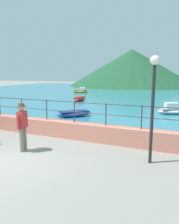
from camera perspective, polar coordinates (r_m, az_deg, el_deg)
ground_plane at (r=7.56m, az=-20.55°, el=-12.13°), size 120.00×120.00×0.00m
promenade_wall at (r=9.84m, az=-7.53°, el=-4.27°), size 20.00×0.56×0.70m
railing at (r=9.65m, az=-7.66°, el=1.26°), size 18.44×0.04×0.90m
lake_water at (r=31.27m, az=14.80°, el=4.68°), size 64.00×44.32×0.06m
hill_main at (r=50.02m, az=10.87°, el=11.23°), size 27.47×27.47×7.94m
person_walking at (r=8.13m, az=-17.04°, el=-3.13°), size 0.38×0.57×1.75m
lamp_post at (r=6.80m, az=16.22°, el=4.79°), size 0.28×0.28×3.28m
boat_2 at (r=22.07m, az=-2.62°, el=3.50°), size 1.22×2.41×1.86m
boat_3 at (r=13.95m, az=-4.08°, el=-0.37°), size 2.22×2.30×0.36m
boat_4 at (r=15.88m, az=21.10°, el=0.51°), size 2.47×1.77×0.76m
boat_7 at (r=31.12m, az=-2.31°, el=5.52°), size 2.47×1.57×0.76m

